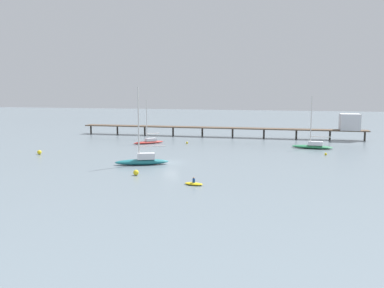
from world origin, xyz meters
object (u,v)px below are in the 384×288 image
Objects in this scene: sailboat_red at (149,141)px; mooring_buoy_near at (326,154)px; mooring_buoy_far at (39,152)px; mooring_buoy_inner at (187,143)px; dinghy_yellow at (194,183)px; sailboat_teal at (143,160)px; sailboat_green at (313,145)px; mooring_buoy_outer at (136,173)px; pier at (284,125)px.

sailboat_red is 20.96× the size of mooring_buoy_near.
mooring_buoy_inner is at bearing 44.13° from mooring_buoy_far.
dinghy_yellow is at bearing -25.70° from mooring_buoy_far.
sailboat_teal reaches higher than mooring_buoy_near.
sailboat_teal reaches higher than sailboat_green.
mooring_buoy_near is at bearing 43.63° from mooring_buoy_outer.
sailboat_red reaches higher than pier.
mooring_buoy_far is (-54.16, -23.27, -0.28)m from sailboat_green.
sailboat_teal is 25.24m from mooring_buoy_far.
dinghy_yellow is 43.71m from mooring_buoy_inner.
sailboat_teal is (-22.47, -46.10, -2.84)m from pier.
mooring_buoy_near is (2.27, -9.26, -0.46)m from sailboat_green.
pier is 155.80× the size of mooring_buoy_near.
pier is at bearing 40.87° from mooring_buoy_far.
sailboat_red is 12.58× the size of mooring_buoy_outer.
mooring_buoy_outer is at bearing -74.63° from sailboat_teal.
sailboat_green reaches higher than mooring_buoy_outer.
mooring_buoy_outer is at bearing 158.82° from dinghy_yellow.
dinghy_yellow is 5.36× the size of mooring_buoy_near.
sailboat_red is 0.79× the size of sailboat_teal.
mooring_buoy_far is 30.47m from mooring_buoy_outer.
mooring_buoy_far is (-24.68, 5.29, -0.44)m from sailboat_teal.
mooring_buoy_outer reaches higher than mooring_buoy_near.
pier is at bearing 64.01° from sailboat_teal.
dinghy_yellow is 5.37× the size of mooring_buoy_inner.
sailboat_red is 21.01× the size of mooring_buoy_inner.
sailboat_teal is at bearing -115.99° from pier.
mooring_buoy_inner is 0.60× the size of mooring_buoy_outer.
mooring_buoy_near is at bearing 59.12° from dinghy_yellow.
mooring_buoy_near is at bearing -70.91° from pier.
sailboat_green is 22.90× the size of mooring_buoy_inner.
pier is 51.36m from sailboat_teal.
sailboat_teal is at bearing -12.11° from mooring_buoy_far.
mooring_buoy_inner is 1.00× the size of mooring_buoy_near.
mooring_buoy_far is at bearing 154.30° from dinghy_yellow.
mooring_buoy_inner is at bearing -143.09° from pier.
sailboat_red is 45.37m from dinghy_yellow.
mooring_buoy_inner is 37.93m from mooring_buoy_outer.
pier is 58.45m from mooring_buoy_outer.
mooring_buoy_outer is at bearing -110.13° from pier.
mooring_buoy_far is (-15.47, -21.81, -0.24)m from sailboat_red.
pier reaches higher than dinghy_yellow.
sailboat_teal reaches higher than mooring_buoy_far.
sailboat_teal reaches higher than sailboat_red.
sailboat_green reaches higher than mooring_buoy_inner.
mooring_buoy_inner is at bearing 106.90° from dinghy_yellow.
sailboat_green is at bearing 44.10° from sailboat_teal.
sailboat_green is 44.54m from dinghy_yellow.
mooring_buoy_outer is (-29.36, -27.99, 0.17)m from mooring_buoy_near.
dinghy_yellow is at bearing -21.18° from mooring_buoy_outer.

